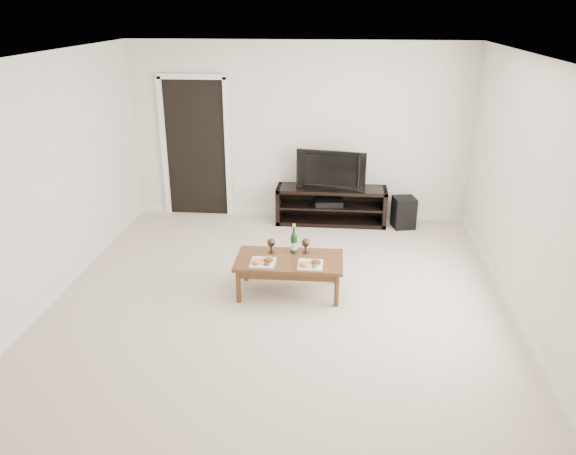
{
  "coord_description": "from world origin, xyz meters",
  "views": [
    {
      "loc": [
        0.61,
        -5.38,
        3.05
      ],
      "look_at": [
        0.06,
        0.49,
        0.7
      ],
      "focal_mm": 35.0,
      "sensor_mm": 36.0,
      "label": 1
    }
  ],
  "objects_px": {
    "subwoofer": "(404,212)",
    "coffee_table": "(289,276)",
    "television": "(332,169)",
    "media_console": "(331,205)"
  },
  "relations": [
    {
      "from": "coffee_table",
      "to": "media_console",
      "type": "bearing_deg",
      "value": 79.46
    },
    {
      "from": "coffee_table",
      "to": "television",
      "type": "bearing_deg",
      "value": 79.46
    },
    {
      "from": "media_console",
      "to": "television",
      "type": "height_order",
      "value": "television"
    },
    {
      "from": "subwoofer",
      "to": "coffee_table",
      "type": "bearing_deg",
      "value": -136.81
    },
    {
      "from": "media_console",
      "to": "television",
      "type": "xyz_separation_m",
      "value": [
        0.0,
        0.0,
        0.56
      ]
    },
    {
      "from": "coffee_table",
      "to": "subwoofer",
      "type": "bearing_deg",
      "value": 55.77
    },
    {
      "from": "television",
      "to": "coffee_table",
      "type": "xyz_separation_m",
      "value": [
        -0.42,
        -2.24,
        -0.63
      ]
    },
    {
      "from": "subwoofer",
      "to": "television",
      "type": "bearing_deg",
      "value": 163.72
    },
    {
      "from": "media_console",
      "to": "subwoofer",
      "type": "relative_size",
      "value": 3.57
    },
    {
      "from": "media_console",
      "to": "television",
      "type": "bearing_deg",
      "value": 0.0
    }
  ]
}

